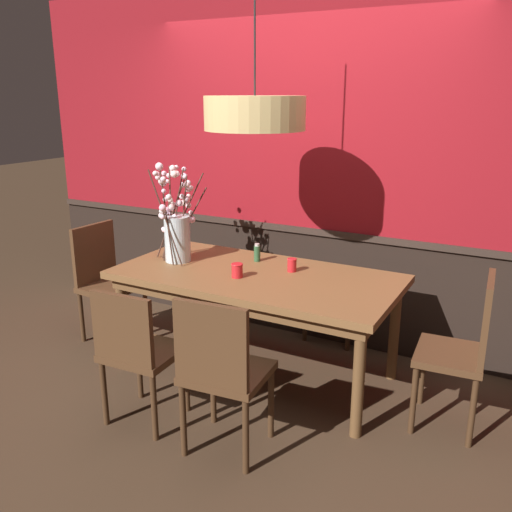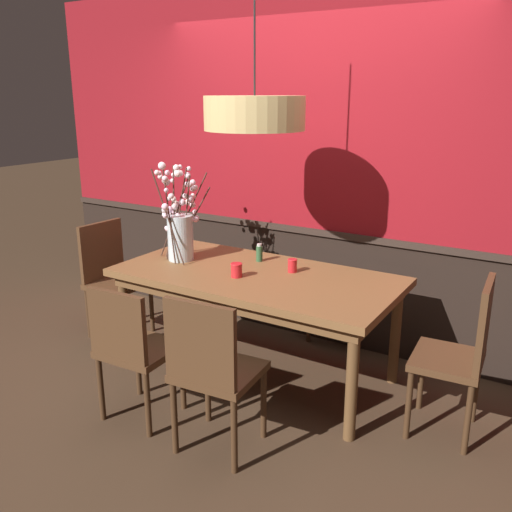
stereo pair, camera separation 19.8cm
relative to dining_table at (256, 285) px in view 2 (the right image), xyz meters
name	(u,v)px [view 2 (the right image)]	position (x,y,z in m)	size (l,w,h in m)	color
ground_plane	(256,372)	(0.00, 0.00, -0.67)	(24.00, 24.00, 0.00)	#422D1E
back_wall	(312,170)	(0.00, 0.82, 0.69)	(5.14, 0.14, 2.75)	black
dining_table	(256,285)	(0.00, 0.00, 0.00)	(1.94, 0.96, 0.76)	brown
chair_head_west_end	(112,273)	(-1.38, -0.02, -0.15)	(0.42, 0.47, 0.94)	#4C301C
chair_near_side_right	(212,367)	(0.28, -0.90, -0.14)	(0.47, 0.45, 0.94)	#4C301C
chair_far_side_right	(344,277)	(0.28, 0.90, -0.16)	(0.43, 0.40, 0.93)	#4C301C
chair_near_side_left	(132,346)	(-0.32, -0.89, -0.18)	(0.44, 0.42, 0.87)	#4C301C
chair_head_east_end	(462,350)	(1.38, -0.01, -0.14)	(0.41, 0.45, 0.96)	#4C301C
vase_with_blossoms	(180,229)	(-0.66, 0.00, 0.31)	(0.34, 0.56, 0.73)	silver
candle_holder_nearer_center	(292,265)	(0.20, 0.16, 0.13)	(0.07, 0.07, 0.09)	red
candle_holder_nearer_edge	(236,270)	(-0.07, -0.13, 0.13)	(0.08, 0.08, 0.10)	red
condiment_bottle	(259,253)	(-0.13, 0.26, 0.15)	(0.05, 0.05, 0.13)	#2D5633
pendant_lamp	(255,113)	(0.01, -0.03, 1.15)	(0.64, 0.64, 1.04)	tan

